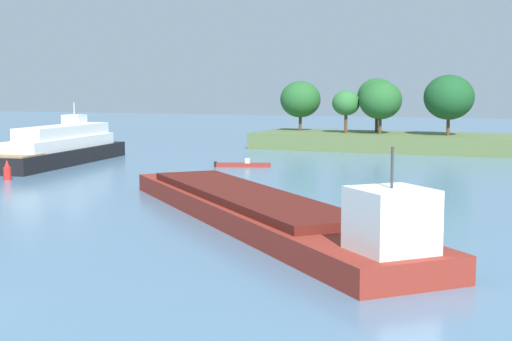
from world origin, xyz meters
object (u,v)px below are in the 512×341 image
object	(u,v)px
white_riverboat	(63,147)
cargo_barge	(258,209)
fishing_skiff	(243,165)
channel_buoy_red	(7,171)

from	to	relation	value
white_riverboat	cargo_barge	xyz separation A→B (m)	(34.73, -25.56, -0.91)
fishing_skiff	white_riverboat	bearing A→B (deg)	-165.28
cargo_barge	channel_buoy_red	world-z (taller)	cargo_barge
channel_buoy_red	cargo_barge	bearing A→B (deg)	-20.94
white_riverboat	cargo_barge	size ratio (longest dim) A/B	0.82
cargo_barge	fishing_skiff	bearing A→B (deg)	115.76
cargo_barge	channel_buoy_red	size ratio (longest dim) A/B	15.53
fishing_skiff	cargo_barge	world-z (taller)	cargo_barge
fishing_skiff	cargo_barge	xyz separation A→B (m)	(14.86, -30.78, 0.74)
fishing_skiff	cargo_barge	size ratio (longest dim) A/B	0.20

